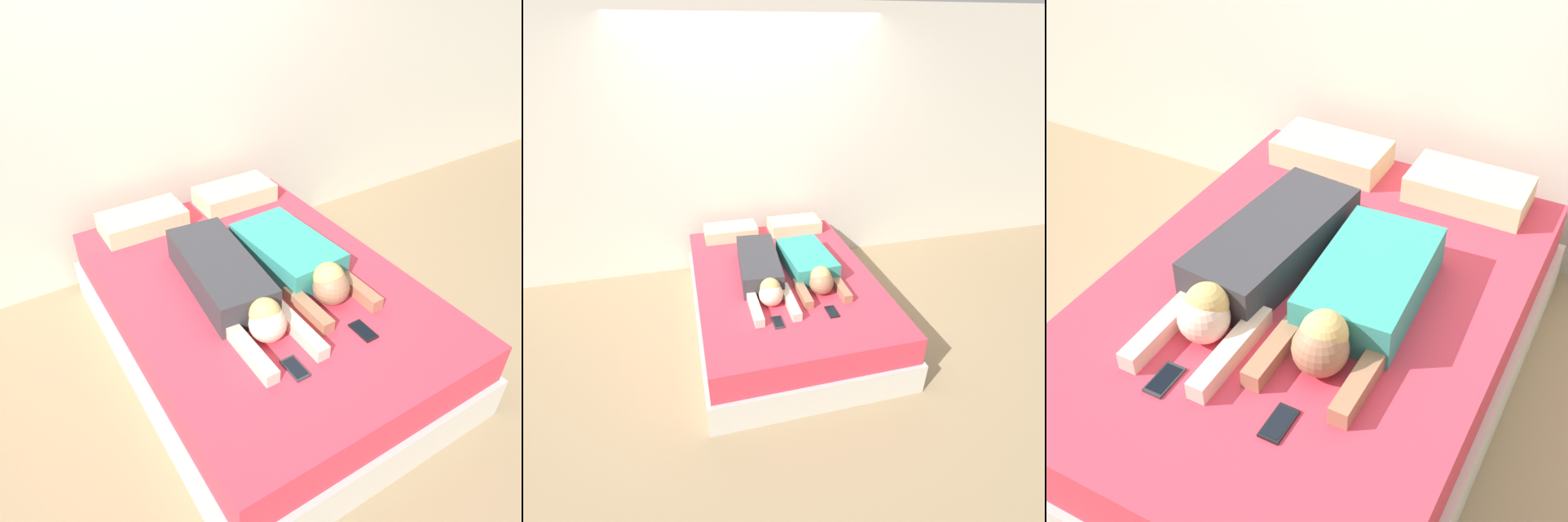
{
  "view_description": "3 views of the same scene",
  "coord_description": "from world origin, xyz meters",
  "views": [
    {
      "loc": [
        -1.19,
        -1.89,
        2.23
      ],
      "look_at": [
        0.0,
        0.0,
        0.63
      ],
      "focal_mm": 35.0,
      "sensor_mm": 36.0,
      "label": 1
    },
    {
      "loc": [
        -0.75,
        -2.93,
        2.33
      ],
      "look_at": [
        0.0,
        0.0,
        0.63
      ],
      "focal_mm": 28.0,
      "sensor_mm": 36.0,
      "label": 2
    },
    {
      "loc": [
        0.99,
        -1.85,
        2.31
      ],
      "look_at": [
        0.0,
        0.0,
        0.63
      ],
      "focal_mm": 50.0,
      "sensor_mm": 36.0,
      "label": 3
    }
  ],
  "objects": [
    {
      "name": "person_left",
      "position": [
        -0.2,
        -0.02,
        0.58
      ],
      "size": [
        0.39,
        1.16,
        0.22
      ],
      "color": "#333338",
      "rests_on": "bed"
    },
    {
      "name": "wall_back",
      "position": [
        0.0,
        1.24,
        1.3
      ],
      "size": [
        12.0,
        0.06,
        2.6
      ],
      "color": "beige",
      "rests_on": "ground_plane"
    },
    {
      "name": "ground_plane",
      "position": [
        0.0,
        0.0,
        0.0
      ],
      "size": [
        12.0,
        12.0,
        0.0
      ],
      "primitive_type": "plane",
      "color": "#9E8460"
    },
    {
      "name": "pillow_head_right",
      "position": [
        0.34,
        0.89,
        0.55
      ],
      "size": [
        0.53,
        0.29,
        0.12
      ],
      "color": "beige",
      "rests_on": "bed"
    },
    {
      "name": "cell_phone_right",
      "position": [
        0.22,
        -0.6,
        0.49
      ],
      "size": [
        0.08,
        0.15,
        0.01
      ],
      "color": "black",
      "rests_on": "bed"
    },
    {
      "name": "bed",
      "position": [
        0.0,
        0.0,
        0.24
      ],
      "size": [
        1.57,
        2.18,
        0.48
      ],
      "color": "beige",
      "rests_on": "ground_plane"
    },
    {
      "name": "pillow_head_left",
      "position": [
        -0.34,
        0.89,
        0.55
      ],
      "size": [
        0.53,
        0.29,
        0.12
      ],
      "color": "beige",
      "rests_on": "bed"
    },
    {
      "name": "person_right",
      "position": [
        0.23,
        -0.03,
        0.57
      ],
      "size": [
        0.41,
        0.94,
        0.23
      ],
      "color": "teal",
      "rests_on": "bed"
    },
    {
      "name": "cell_phone_left",
      "position": [
        -0.21,
        -0.62,
        0.49
      ],
      "size": [
        0.08,
        0.15,
        0.01
      ],
      "color": "#2D2D33",
      "rests_on": "bed"
    }
  ]
}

